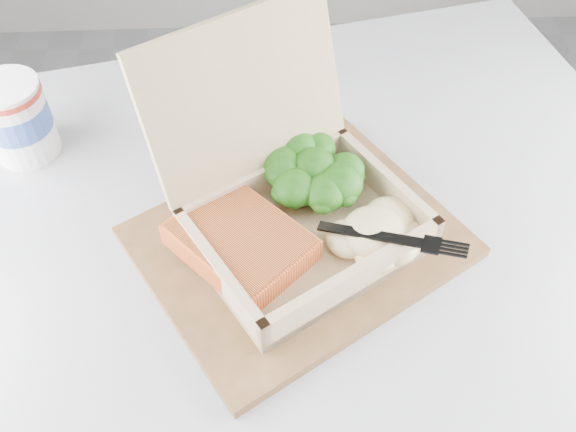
{
  "coord_description": "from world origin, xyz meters",
  "views": [
    {
      "loc": [
        0.17,
        0.02,
        1.3
      ],
      "look_at": [
        0.19,
        0.44,
        0.8
      ],
      "focal_mm": 40.0,
      "sensor_mm": 36.0,
      "label": 1
    }
  ],
  "objects_px": {
    "takeout_container": "(286,189)",
    "paper_cup": "(16,117)",
    "cafe_table": "(314,381)",
    "serving_tray": "(299,242)"
  },
  "relations": [
    {
      "from": "cafe_table",
      "to": "paper_cup",
      "type": "bearing_deg",
      "value": 146.26
    },
    {
      "from": "takeout_container",
      "to": "cafe_table",
      "type": "bearing_deg",
      "value": -102.18
    },
    {
      "from": "takeout_container",
      "to": "serving_tray",
      "type": "bearing_deg",
      "value": -96.55
    },
    {
      "from": "takeout_container",
      "to": "paper_cup",
      "type": "relative_size",
      "value": 3.1
    },
    {
      "from": "cafe_table",
      "to": "paper_cup",
      "type": "distance_m",
      "value": 0.47
    },
    {
      "from": "cafe_table",
      "to": "serving_tray",
      "type": "bearing_deg",
      "value": 106.86
    },
    {
      "from": "takeout_container",
      "to": "paper_cup",
      "type": "height_order",
      "value": "takeout_container"
    },
    {
      "from": "serving_tray",
      "to": "paper_cup",
      "type": "distance_m",
      "value": 0.36
    },
    {
      "from": "cafe_table",
      "to": "paper_cup",
      "type": "xyz_separation_m",
      "value": [
        -0.33,
        0.22,
        0.25
      ]
    },
    {
      "from": "takeout_container",
      "to": "paper_cup",
      "type": "distance_m",
      "value": 0.33
    }
  ]
}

